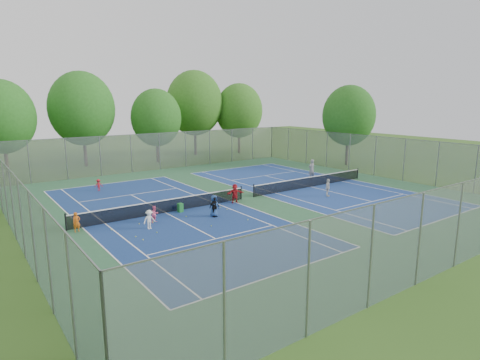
% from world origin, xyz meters
% --- Properties ---
extents(ground, '(120.00, 120.00, 0.00)m').
position_xyz_m(ground, '(0.00, 0.00, 0.00)').
color(ground, '#31581B').
rests_on(ground, ground).
extents(court_pad, '(32.00, 32.00, 0.01)m').
position_xyz_m(court_pad, '(0.00, 0.00, 0.01)').
color(court_pad, '#2A5A38').
rests_on(court_pad, ground).
extents(court_left, '(10.97, 23.77, 0.01)m').
position_xyz_m(court_left, '(-7.00, 0.00, 0.02)').
color(court_left, navy).
rests_on(court_left, court_pad).
extents(court_right, '(10.97, 23.77, 0.01)m').
position_xyz_m(court_right, '(7.00, 0.00, 0.02)').
color(court_right, navy).
rests_on(court_right, court_pad).
extents(net_left, '(12.87, 0.10, 0.91)m').
position_xyz_m(net_left, '(-7.00, 0.00, 0.46)').
color(net_left, black).
rests_on(net_left, ground).
extents(net_right, '(12.87, 0.10, 0.91)m').
position_xyz_m(net_right, '(7.00, 0.00, 0.46)').
color(net_right, black).
rests_on(net_right, ground).
extents(fence_north, '(32.00, 0.10, 4.00)m').
position_xyz_m(fence_north, '(0.00, 16.00, 2.00)').
color(fence_north, gray).
rests_on(fence_north, ground).
extents(fence_south, '(32.00, 0.10, 4.00)m').
position_xyz_m(fence_south, '(0.00, -16.00, 2.00)').
color(fence_south, gray).
rests_on(fence_south, ground).
extents(fence_west, '(0.10, 32.00, 4.00)m').
position_xyz_m(fence_west, '(-16.00, 0.00, 2.00)').
color(fence_west, gray).
rests_on(fence_west, ground).
extents(fence_east, '(0.10, 32.00, 4.00)m').
position_xyz_m(fence_east, '(16.00, 0.00, 2.00)').
color(fence_east, gray).
rests_on(fence_east, ground).
extents(tree_nw, '(6.40, 6.40, 9.58)m').
position_xyz_m(tree_nw, '(-14.00, 22.00, 5.89)').
color(tree_nw, '#443326').
rests_on(tree_nw, ground).
extents(tree_nl, '(7.20, 7.20, 10.69)m').
position_xyz_m(tree_nl, '(-6.00, 23.00, 6.54)').
color(tree_nl, '#443326').
rests_on(tree_nl, ground).
extents(tree_nc, '(6.00, 6.00, 8.85)m').
position_xyz_m(tree_nc, '(2.00, 21.00, 5.39)').
color(tree_nc, '#443326').
rests_on(tree_nc, ground).
extents(tree_nr, '(7.60, 7.60, 11.42)m').
position_xyz_m(tree_nr, '(9.00, 24.00, 7.04)').
color(tree_nr, '#443326').
rests_on(tree_nr, ground).
extents(tree_ne, '(6.60, 6.60, 9.77)m').
position_xyz_m(tree_ne, '(15.00, 22.00, 5.97)').
color(tree_ne, '#443326').
rests_on(tree_ne, ground).
extents(tree_side_e, '(6.00, 6.00, 9.20)m').
position_xyz_m(tree_side_e, '(19.00, 6.00, 5.74)').
color(tree_side_e, '#443326').
rests_on(tree_side_e, ground).
extents(ball_crate, '(0.38, 0.38, 0.30)m').
position_xyz_m(ball_crate, '(-6.03, 0.44, 0.15)').
color(ball_crate, blue).
rests_on(ball_crate, ground).
extents(ball_hopper, '(0.34, 0.34, 0.63)m').
position_xyz_m(ball_hopper, '(-6.08, -0.43, 0.31)').
color(ball_hopper, '#227E31').
rests_on(ball_hopper, ground).
extents(student_a, '(0.47, 0.34, 1.19)m').
position_xyz_m(student_a, '(-12.92, -0.60, 0.60)').
color(student_a, '#C95812').
rests_on(student_a, ground).
extents(student_b, '(0.62, 0.54, 1.07)m').
position_xyz_m(student_b, '(-8.46, -1.57, 0.54)').
color(student_b, '#E95A88').
rests_on(student_b, ground).
extents(student_c, '(0.80, 0.51, 1.18)m').
position_xyz_m(student_c, '(-9.27, -2.59, 0.59)').
color(student_c, white).
rests_on(student_c, ground).
extents(student_d, '(0.83, 0.43, 1.35)m').
position_xyz_m(student_d, '(-4.79, -2.76, 0.68)').
color(student_d, black).
rests_on(student_d, ground).
extents(student_e, '(0.76, 0.55, 1.45)m').
position_xyz_m(student_e, '(-4.74, -2.64, 0.72)').
color(student_e, navy).
rests_on(student_e, ground).
extents(student_f, '(1.41, 0.72, 1.46)m').
position_xyz_m(student_f, '(-1.62, -0.60, 0.73)').
color(student_f, '#AE181F').
rests_on(student_f, ground).
extents(child_far_baseline, '(0.73, 0.52, 1.03)m').
position_xyz_m(child_far_baseline, '(-8.67, 9.36, 0.51)').
color(child_far_baseline, '#B31921').
rests_on(child_far_baseline, ground).
extents(instructor, '(0.72, 0.48, 1.94)m').
position_xyz_m(instructor, '(9.50, 2.39, 0.97)').
color(instructor, gray).
rests_on(instructor, ground).
extents(teen_court_b, '(0.90, 0.71, 1.42)m').
position_xyz_m(teen_court_b, '(5.55, -3.24, 0.71)').
color(teen_court_b, silver).
rests_on(teen_court_b, ground).
extents(tennis_ball_0, '(0.07, 0.07, 0.07)m').
position_xyz_m(tennis_ball_0, '(-3.19, -1.85, 0.03)').
color(tennis_ball_0, gold).
rests_on(tennis_ball_0, ground).
extents(tennis_ball_1, '(0.07, 0.07, 0.07)m').
position_xyz_m(tennis_ball_1, '(-6.33, -1.70, 0.03)').
color(tennis_ball_1, '#ACC62E').
rests_on(tennis_ball_1, ground).
extents(tennis_ball_2, '(0.07, 0.07, 0.07)m').
position_xyz_m(tennis_ball_2, '(-6.04, -4.38, 0.03)').
color(tennis_ball_2, '#B2D531').
rests_on(tennis_ball_2, ground).
extents(tennis_ball_3, '(0.07, 0.07, 0.07)m').
position_xyz_m(tennis_ball_3, '(-11.22, -1.51, 0.03)').
color(tennis_ball_3, '#B3D631').
rests_on(tennis_ball_3, ground).
extents(tennis_ball_4, '(0.07, 0.07, 0.07)m').
position_xyz_m(tennis_ball_4, '(-10.51, -3.53, 0.03)').
color(tennis_ball_4, '#B5D230').
rests_on(tennis_ball_4, ground).
extents(tennis_ball_5, '(0.07, 0.07, 0.07)m').
position_xyz_m(tennis_ball_5, '(-9.23, -3.53, 0.03)').
color(tennis_ball_5, '#A5C62E').
rests_on(tennis_ball_5, ground).
extents(tennis_ball_6, '(0.07, 0.07, 0.07)m').
position_xyz_m(tennis_ball_6, '(-8.60, -1.57, 0.03)').
color(tennis_ball_6, '#C6E535').
rests_on(tennis_ball_6, ground).
extents(tennis_ball_7, '(0.07, 0.07, 0.07)m').
position_xyz_m(tennis_ball_7, '(-10.37, -4.24, 0.03)').
color(tennis_ball_7, '#D8ED37').
rests_on(tennis_ball_7, ground).
extents(tennis_ball_8, '(0.07, 0.07, 0.07)m').
position_xyz_m(tennis_ball_8, '(-3.31, -1.15, 0.03)').
color(tennis_ball_8, '#A7C32D').
rests_on(tennis_ball_8, ground).
extents(tennis_ball_9, '(0.07, 0.07, 0.07)m').
position_xyz_m(tennis_ball_9, '(-3.48, -4.67, 0.03)').
color(tennis_ball_9, '#B8D030').
rests_on(tennis_ball_9, ground).
extents(tennis_ball_10, '(0.07, 0.07, 0.07)m').
position_xyz_m(tennis_ball_10, '(-9.45, -1.40, 0.03)').
color(tennis_ball_10, gold).
rests_on(tennis_ball_10, ground).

